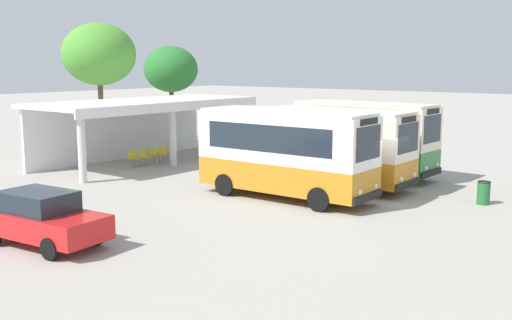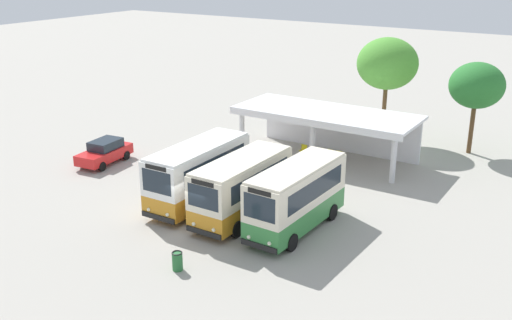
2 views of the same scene
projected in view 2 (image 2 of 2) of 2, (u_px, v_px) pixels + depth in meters
The scene contains 14 objects.
ground_plane at pixel (197, 230), 30.78m from camera, with size 180.00×180.00×0.00m, color #A39E93.
city_bus_nearest_orange at pixel (199, 172), 33.42m from camera, with size 2.52×7.35×3.53m.
city_bus_second_in_row at pixel (242, 186), 31.58m from camera, with size 2.39×6.95×3.38m.
city_bus_middle_cream at pixel (296, 196), 30.18m from camera, with size 2.41×7.02×3.51m.
parked_car_flank at pixel (105, 152), 40.24m from camera, with size 2.18×4.26×1.62m.
terminal_canopy at pixel (330, 120), 41.16m from camera, with size 12.59×5.07×3.40m.
waiting_chair_end_by_column at pixel (304, 149), 41.67m from camera, with size 0.44×0.44×0.86m.
waiting_chair_second_from_end at pixel (311, 151), 41.27m from camera, with size 0.44×0.44×0.86m.
waiting_chair_middle_seat at pixel (320, 153), 40.95m from camera, with size 0.44×0.44×0.86m.
waiting_chair_fourth_seat at pixel (330, 154), 40.66m from camera, with size 0.44×0.44×0.86m.
waiting_chair_fifth_seat at pixel (338, 156), 40.32m from camera, with size 0.44×0.44×0.86m.
roadside_tree_behind_canopy at pixel (387, 64), 43.63m from camera, with size 4.51×4.51×7.82m.
roadside_tree_east_of_canopy at pixel (477, 86), 41.00m from camera, with size 3.80×3.80×6.55m.
litter_bin_apron at pixel (177, 261), 26.74m from camera, with size 0.49×0.49×0.90m.
Camera 2 is at (17.51, -21.84, 13.66)m, focal length 41.45 mm.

